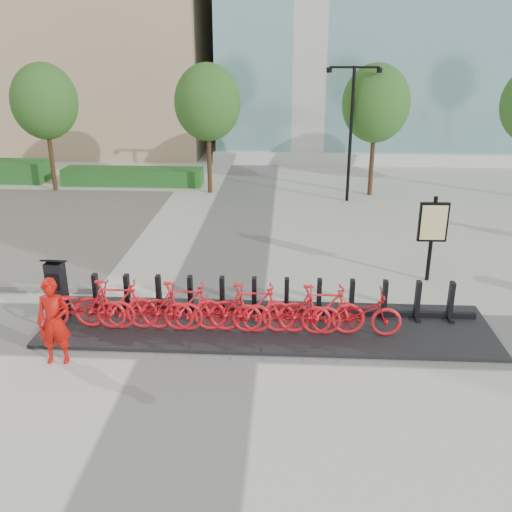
# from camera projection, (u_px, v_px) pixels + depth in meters

# --- Properties ---
(ground) EXTENTS (120.00, 120.00, 0.00)m
(ground) POSITION_uv_depth(u_px,v_px,m) (205.00, 332.00, 12.16)
(ground) COLOR #B9B9A9
(hedge_b) EXTENTS (6.00, 1.20, 0.70)m
(hedge_b) POSITION_uv_depth(u_px,v_px,m) (133.00, 176.00, 24.63)
(hedge_b) COLOR #1E6321
(hedge_b) RESTS_ON ground
(tree_0) EXTENTS (2.60, 2.60, 5.10)m
(tree_0) POSITION_uv_depth(u_px,v_px,m) (44.00, 102.00, 22.53)
(tree_0) COLOR #342113
(tree_0) RESTS_ON ground
(tree_1) EXTENTS (2.60, 2.60, 5.10)m
(tree_1) POSITION_uv_depth(u_px,v_px,m) (208.00, 102.00, 22.18)
(tree_1) COLOR #342113
(tree_1) RESTS_ON ground
(tree_2) EXTENTS (2.60, 2.60, 5.10)m
(tree_2) POSITION_uv_depth(u_px,v_px,m) (376.00, 103.00, 21.83)
(tree_2) COLOR #342113
(tree_2) RESTS_ON ground
(streetlamp) EXTENTS (2.00, 0.20, 5.00)m
(streetlamp) POSITION_uv_depth(u_px,v_px,m) (351.00, 119.00, 21.11)
(streetlamp) COLOR black
(streetlamp) RESTS_ON ground
(dock_pad) EXTENTS (9.60, 2.40, 0.08)m
(dock_pad) POSITION_uv_depth(u_px,v_px,m) (267.00, 326.00, 12.35)
(dock_pad) COLOR black
(dock_pad) RESTS_ON ground
(dock_rail_posts) EXTENTS (8.02, 0.50, 0.85)m
(dock_rail_posts) POSITION_uv_depth(u_px,v_px,m) (270.00, 297.00, 12.63)
(dock_rail_posts) COLOR black
(dock_rail_posts) RESTS_ON dock_pad
(bike_0) EXTENTS (1.87, 0.65, 0.98)m
(bike_0) POSITION_uv_depth(u_px,v_px,m) (82.00, 306.00, 12.05)
(bike_0) COLOR red
(bike_0) RESTS_ON dock_pad
(bike_1) EXTENTS (1.82, 0.51, 1.09)m
(bike_1) POSITION_uv_depth(u_px,v_px,m) (115.00, 305.00, 11.99)
(bike_1) COLOR red
(bike_1) RESTS_ON dock_pad
(bike_2) EXTENTS (1.87, 0.65, 0.98)m
(bike_2) POSITION_uv_depth(u_px,v_px,m) (149.00, 308.00, 11.97)
(bike_2) COLOR red
(bike_2) RESTS_ON dock_pad
(bike_3) EXTENTS (1.82, 0.51, 1.09)m
(bike_3) POSITION_uv_depth(u_px,v_px,m) (183.00, 306.00, 11.91)
(bike_3) COLOR red
(bike_3) RESTS_ON dock_pad
(bike_4) EXTENTS (1.87, 0.65, 0.98)m
(bike_4) POSITION_uv_depth(u_px,v_px,m) (217.00, 309.00, 11.89)
(bike_4) COLOR red
(bike_4) RESTS_ON dock_pad
(bike_5) EXTENTS (1.82, 0.51, 1.09)m
(bike_5) POSITION_uv_depth(u_px,v_px,m) (252.00, 308.00, 11.84)
(bike_5) COLOR red
(bike_5) RESTS_ON dock_pad
(bike_6) EXTENTS (1.87, 0.65, 0.98)m
(bike_6) POSITION_uv_depth(u_px,v_px,m) (286.00, 311.00, 11.82)
(bike_6) COLOR red
(bike_6) RESTS_ON dock_pad
(bike_7) EXTENTS (1.82, 0.51, 1.09)m
(bike_7) POSITION_uv_depth(u_px,v_px,m) (321.00, 310.00, 11.76)
(bike_7) COLOR red
(bike_7) RESTS_ON dock_pad
(bike_8) EXTENTS (1.87, 0.65, 0.98)m
(bike_8) POSITION_uv_depth(u_px,v_px,m) (356.00, 313.00, 11.74)
(bike_8) COLOR red
(bike_8) RESTS_ON dock_pad
(kiosk) EXTENTS (0.45, 0.39, 1.42)m
(kiosk) POSITION_uv_depth(u_px,v_px,m) (57.00, 289.00, 12.43)
(kiosk) COLOR black
(kiosk) RESTS_ON dock_pad
(worker_red) EXTENTS (0.67, 0.47, 1.73)m
(worker_red) POSITION_uv_depth(u_px,v_px,m) (54.00, 321.00, 10.76)
(worker_red) COLOR #BC0E07
(worker_red) RESTS_ON ground
(map_sign) EXTENTS (0.73, 0.14, 2.23)m
(map_sign) POSITION_uv_depth(u_px,v_px,m) (433.00, 226.00, 14.31)
(map_sign) COLOR black
(map_sign) RESTS_ON ground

